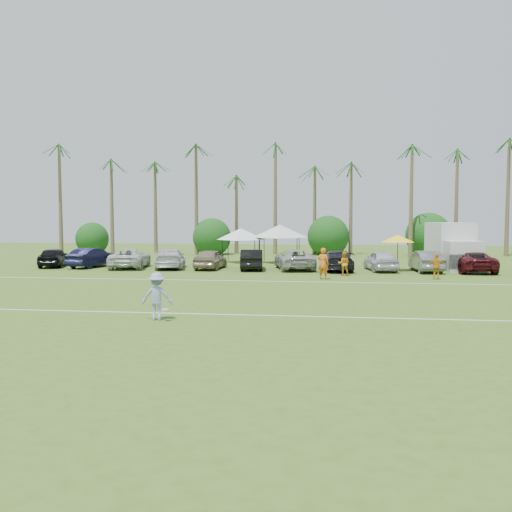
# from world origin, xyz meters

# --- Properties ---
(ground) EXTENTS (120.00, 120.00, 0.00)m
(ground) POSITION_xyz_m (0.00, 0.00, 0.00)
(ground) COLOR #3D5E1C
(ground) RESTS_ON ground
(field_lines) EXTENTS (80.00, 12.10, 0.01)m
(field_lines) POSITION_xyz_m (0.00, 8.00, 0.01)
(field_lines) COLOR white
(field_lines) RESTS_ON ground
(palm_tree_0) EXTENTS (2.40, 2.40, 8.90)m
(palm_tree_0) POSITION_xyz_m (-22.00, 38.00, 7.48)
(palm_tree_0) COLOR brown
(palm_tree_0) RESTS_ON ground
(palm_tree_1) EXTENTS (2.40, 2.40, 9.90)m
(palm_tree_1) POSITION_xyz_m (-17.00, 38.00, 8.35)
(palm_tree_1) COLOR brown
(palm_tree_1) RESTS_ON ground
(palm_tree_2) EXTENTS (2.40, 2.40, 10.90)m
(palm_tree_2) POSITION_xyz_m (-12.00, 38.00, 9.21)
(palm_tree_2) COLOR brown
(palm_tree_2) RESTS_ON ground
(palm_tree_3) EXTENTS (2.40, 2.40, 11.90)m
(palm_tree_3) POSITION_xyz_m (-8.00, 38.00, 10.06)
(palm_tree_3) COLOR brown
(palm_tree_3) RESTS_ON ground
(palm_tree_4) EXTENTS (2.40, 2.40, 8.90)m
(palm_tree_4) POSITION_xyz_m (-4.00, 38.00, 7.48)
(palm_tree_4) COLOR brown
(palm_tree_4) RESTS_ON ground
(palm_tree_5) EXTENTS (2.40, 2.40, 9.90)m
(palm_tree_5) POSITION_xyz_m (0.00, 38.00, 8.35)
(palm_tree_5) COLOR brown
(palm_tree_5) RESTS_ON ground
(palm_tree_6) EXTENTS (2.40, 2.40, 10.90)m
(palm_tree_6) POSITION_xyz_m (4.00, 38.00, 9.21)
(palm_tree_6) COLOR brown
(palm_tree_6) RESTS_ON ground
(palm_tree_7) EXTENTS (2.40, 2.40, 11.90)m
(palm_tree_7) POSITION_xyz_m (8.00, 38.00, 10.06)
(palm_tree_7) COLOR brown
(palm_tree_7) RESTS_ON ground
(palm_tree_8) EXTENTS (2.40, 2.40, 8.90)m
(palm_tree_8) POSITION_xyz_m (13.00, 38.00, 7.48)
(palm_tree_8) COLOR brown
(palm_tree_8) RESTS_ON ground
(palm_tree_9) EXTENTS (2.40, 2.40, 9.90)m
(palm_tree_9) POSITION_xyz_m (18.00, 38.00, 8.35)
(palm_tree_9) COLOR brown
(palm_tree_9) RESTS_ON ground
(palm_tree_10) EXTENTS (2.40, 2.40, 10.90)m
(palm_tree_10) POSITION_xyz_m (23.00, 38.00, 9.21)
(palm_tree_10) COLOR brown
(palm_tree_10) RESTS_ON ground
(bush_tree_0) EXTENTS (4.00, 4.00, 4.00)m
(bush_tree_0) POSITION_xyz_m (-19.00, 39.00, 1.80)
(bush_tree_0) COLOR brown
(bush_tree_0) RESTS_ON ground
(bush_tree_1) EXTENTS (4.00, 4.00, 4.00)m
(bush_tree_1) POSITION_xyz_m (-6.00, 39.00, 1.80)
(bush_tree_1) COLOR brown
(bush_tree_1) RESTS_ON ground
(bush_tree_2) EXTENTS (4.00, 4.00, 4.00)m
(bush_tree_2) POSITION_xyz_m (6.00, 39.00, 1.80)
(bush_tree_2) COLOR brown
(bush_tree_2) RESTS_ON ground
(bush_tree_3) EXTENTS (4.00, 4.00, 4.00)m
(bush_tree_3) POSITION_xyz_m (16.00, 39.00, 1.80)
(bush_tree_3) COLOR brown
(bush_tree_3) RESTS_ON ground
(sideline_player_a) EXTENTS (0.84, 0.69, 2.00)m
(sideline_player_a) POSITION_xyz_m (5.84, 15.55, 1.00)
(sideline_player_a) COLOR orange
(sideline_player_a) RESTS_ON ground
(sideline_player_b) EXTENTS (0.81, 0.64, 1.61)m
(sideline_player_b) POSITION_xyz_m (7.17, 18.07, 0.81)
(sideline_player_b) COLOR orange
(sideline_player_b) RESTS_ON ground
(sideline_player_c) EXTENTS (0.99, 0.45, 1.66)m
(sideline_player_c) POSITION_xyz_m (12.91, 16.36, 0.83)
(sideline_player_c) COLOR orange
(sideline_player_c) RESTS_ON ground
(box_truck) EXTENTS (3.15, 6.96, 3.48)m
(box_truck) POSITION_xyz_m (15.46, 24.17, 1.86)
(box_truck) COLOR silver
(box_truck) RESTS_ON ground
(canopy_tent_left) EXTENTS (4.25, 4.25, 3.44)m
(canopy_tent_left) POSITION_xyz_m (-1.35, 27.63, 2.95)
(canopy_tent_left) COLOR black
(canopy_tent_left) RESTS_ON ground
(canopy_tent_right) EXTENTS (4.71, 4.71, 3.82)m
(canopy_tent_right) POSITION_xyz_m (2.01, 27.54, 3.27)
(canopy_tent_right) COLOR black
(canopy_tent_right) RESTS_ON ground
(market_umbrella) EXTENTS (2.37, 2.37, 2.64)m
(market_umbrella) POSITION_xyz_m (11.12, 21.84, 2.37)
(market_umbrella) COLOR black
(market_umbrella) RESTS_ON ground
(frisbee_player) EXTENTS (1.24, 0.79, 1.83)m
(frisbee_player) POSITION_xyz_m (-0.27, 0.49, 0.91)
(frisbee_player) COLOR #919FCD
(frisbee_player) RESTS_ON ground
(parked_car_0) EXTENTS (2.82, 4.75, 1.52)m
(parked_car_0) POSITION_xyz_m (-15.33, 21.75, 0.76)
(parked_car_0) COLOR black
(parked_car_0) RESTS_ON ground
(parked_car_1) EXTENTS (2.58, 4.84, 1.52)m
(parked_car_1) POSITION_xyz_m (-12.18, 21.76, 0.76)
(parked_car_1) COLOR black
(parked_car_1) RESTS_ON ground
(parked_car_2) EXTENTS (3.30, 5.77, 1.52)m
(parked_car_2) POSITION_xyz_m (-9.02, 21.54, 0.76)
(parked_car_2) COLOR silver
(parked_car_2) RESTS_ON ground
(parked_car_3) EXTENTS (3.12, 5.54, 1.52)m
(parked_car_3) POSITION_xyz_m (-5.87, 21.67, 0.76)
(parked_car_3) COLOR silver
(parked_car_3) RESTS_ON ground
(parked_car_4) EXTENTS (2.01, 4.53, 1.52)m
(parked_car_4) POSITION_xyz_m (-2.71, 21.53, 0.76)
(parked_car_4) COLOR gray
(parked_car_4) RESTS_ON ground
(parked_car_5) EXTENTS (2.18, 4.77, 1.52)m
(parked_car_5) POSITION_xyz_m (0.44, 21.48, 0.76)
(parked_car_5) COLOR black
(parked_car_5) RESTS_ON ground
(parked_car_6) EXTENTS (3.63, 5.87, 1.52)m
(parked_car_6) POSITION_xyz_m (3.60, 21.93, 0.76)
(parked_car_6) COLOR #ABABAB
(parked_car_6) RESTS_ON ground
(parked_car_7) EXTENTS (2.56, 5.39, 1.52)m
(parked_car_7) POSITION_xyz_m (6.75, 21.41, 0.76)
(parked_car_7) COLOR black
(parked_car_7) RESTS_ON ground
(parked_car_8) EXTENTS (2.51, 4.69, 1.52)m
(parked_car_8) POSITION_xyz_m (9.91, 21.63, 0.76)
(parked_car_8) COLOR silver
(parked_car_8) RESTS_ON ground
(parked_car_9) EXTENTS (1.97, 4.72, 1.52)m
(parked_car_9) POSITION_xyz_m (13.07, 21.48, 0.76)
(parked_car_9) COLOR slate
(parked_car_9) RESTS_ON ground
(parked_car_10) EXTENTS (2.79, 5.58, 1.52)m
(parked_car_10) POSITION_xyz_m (16.22, 21.73, 0.76)
(parked_car_10) COLOR #4B0F18
(parked_car_10) RESTS_ON ground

